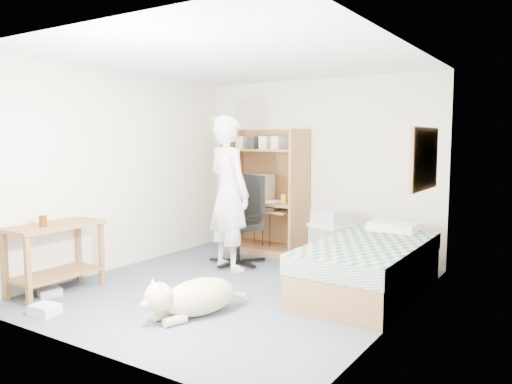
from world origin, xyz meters
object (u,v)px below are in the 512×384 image
office_chair (241,233)px  person (229,194)px  printer_cart (330,239)px  computer_hutch (266,196)px  bed (369,267)px  side_desk (55,248)px  dog (194,297)px

office_chair → person: bearing=-64.1°
person → printer_cart: bearing=-124.0°
computer_hutch → bed: computer_hutch is taller
computer_hutch → bed: (2.00, -1.12, -0.53)m
side_desk → person: person is taller
computer_hutch → person: bearing=-82.7°
computer_hutch → person: 1.14m
dog → printer_cart: size_ratio=1.90×
side_desk → person: 2.12m
computer_hutch → side_desk: size_ratio=1.80×
computer_hutch → bed: size_ratio=0.89×
side_desk → dog: (1.72, 0.24, -0.31)m
computer_hutch → office_chair: computer_hutch is taller
bed → printer_cart: size_ratio=3.47×
bed → printer_cart: 1.09m
side_desk → printer_cart: (2.05, 2.56, -0.11)m
bed → dog: 1.94m
office_chair → person: person is taller
person → dog: 1.90m
bed → printer_cart: bed is taller
printer_cart → dog: bearing=-78.1°
dog → office_chair: bearing=130.4°
side_desk → printer_cart: bearing=51.2°
bed → side_desk: (-2.85, -1.82, 0.21)m
computer_hutch → bed: 2.35m
side_desk → dog: side_desk is taller
dog → computer_hutch: bearing=126.4°
computer_hutch → printer_cart: computer_hutch is taller
bed → side_desk: 3.39m
bed → computer_hutch: bearing=150.7°
side_desk → dog: size_ratio=0.91×
side_desk → person: bearing=61.3°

